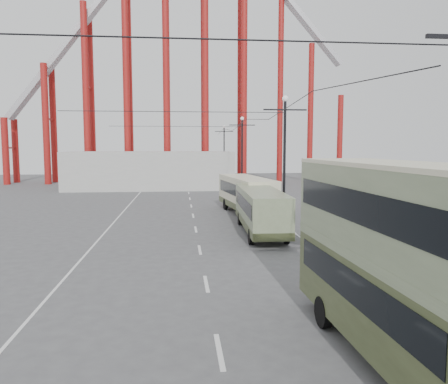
{
  "coord_description": "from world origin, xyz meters",
  "views": [
    {
      "loc": [
        -2.03,
        -13.44,
        5.59
      ],
      "look_at": [
        0.51,
        11.67,
        3.0
      ],
      "focal_mm": 35.0,
      "sensor_mm": 36.0,
      "label": 1
    }
  ],
  "objects": [
    {
      "name": "lamp_post_distant",
      "position": [
        5.6,
        62.0,
        4.68
      ],
      "size": [
        3.2,
        0.44,
        9.32
      ],
      "color": "black",
      "rests_on": "ground"
    },
    {
      "name": "lamp_post_mid",
      "position": [
        5.6,
        18.0,
        4.68
      ],
      "size": [
        3.2,
        0.44,
        9.32
      ],
      "color": "black",
      "rests_on": "ground"
    },
    {
      "name": "ground",
      "position": [
        0.0,
        0.0,
        0.0
      ],
      "size": [
        160.0,
        160.0,
        0.0
      ],
      "primitive_type": "plane",
      "color": "#49494B",
      "rests_on": "ground"
    },
    {
      "name": "roller_coaster",
      "position": [
        -2.49,
        56.89,
        22.92
      ],
      "size": [
        52.95,
        5.0,
        55.48
      ],
      "color": "maroon",
      "rests_on": "ground"
    },
    {
      "name": "double_decker_bus",
      "position": [
        3.55,
        -3.38,
        2.92
      ],
      "size": [
        2.73,
        9.76,
        5.21
      ],
      "rotation": [
        0.0,
        0.0,
        0.03
      ],
      "color": "#343B20",
      "rests_on": "ground"
    },
    {
      "name": "road_markings",
      "position": [
        -0.86,
        19.7,
        0.01
      ],
      "size": [
        12.52,
        120.0,
        0.01
      ],
      "color": "silver",
      "rests_on": "ground"
    },
    {
      "name": "single_decker_green",
      "position": [
        3.17,
        14.39,
        1.61
      ],
      "size": [
        2.69,
        10.16,
        2.85
      ],
      "rotation": [
        0.0,
        0.0,
        -0.04
      ],
      "color": "#6B7858",
      "rests_on": "ground"
    },
    {
      "name": "single_decker_cream",
      "position": [
        3.48,
        22.5,
        1.75
      ],
      "size": [
        3.73,
        10.21,
        3.1
      ],
      "rotation": [
        0.0,
        0.0,
        0.12
      ],
      "color": "beige",
      "rests_on": "ground"
    },
    {
      "name": "pedestrian",
      "position": [
        2.43,
        12.51,
        0.86
      ],
      "size": [
        0.69,
        0.51,
        1.72
      ],
      "primitive_type": "imported",
      "rotation": [
        0.0,
        0.0,
        3.31
      ],
      "color": "black",
      "rests_on": "ground"
    },
    {
      "name": "lamp_post_far",
      "position": [
        5.6,
        40.0,
        4.68
      ],
      "size": [
        3.2,
        0.44,
        9.32
      ],
      "color": "black",
      "rests_on": "ground"
    },
    {
      "name": "fairground_shed",
      "position": [
        -6.0,
        47.0,
        2.5
      ],
      "size": [
        22.0,
        10.0,
        5.0
      ],
      "primitive_type": "cube",
      "color": "#ABABA5",
      "rests_on": "ground"
    }
  ]
}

